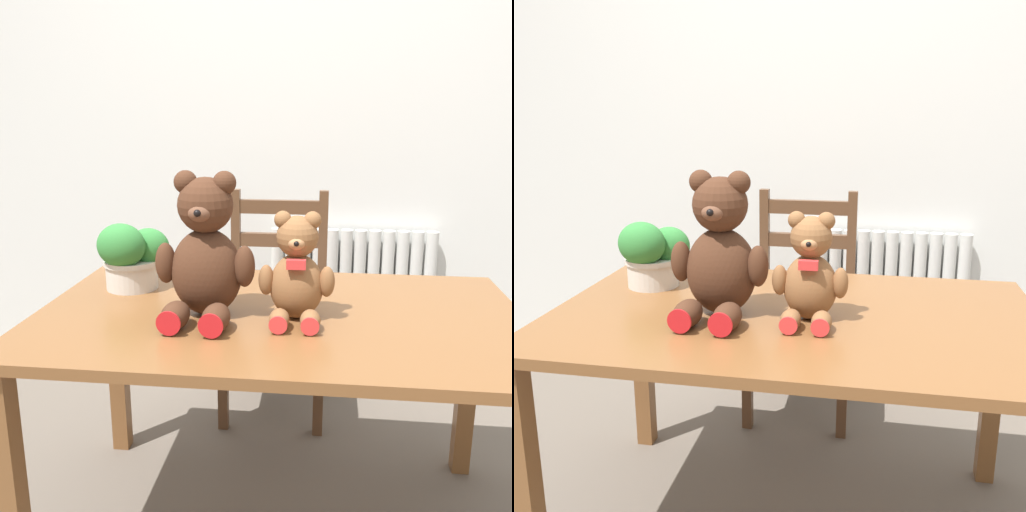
% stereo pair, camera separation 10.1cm
% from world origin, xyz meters
% --- Properties ---
extents(wall_back, '(8.00, 0.04, 2.60)m').
position_xyz_m(wall_back, '(0.00, 1.71, 1.30)').
color(wall_back, silver).
rests_on(wall_back, ground_plane).
extents(radiator, '(0.81, 0.10, 0.72)m').
position_xyz_m(radiator, '(0.27, 1.64, 0.33)').
color(radiator, silver).
rests_on(radiator, ground_plane).
extents(dining_table, '(1.38, 0.86, 0.73)m').
position_xyz_m(dining_table, '(0.00, 0.43, 0.63)').
color(dining_table, brown).
rests_on(dining_table, ground_plane).
extents(wooden_chair_behind, '(0.43, 0.41, 0.95)m').
position_xyz_m(wooden_chair_behind, '(-0.08, 1.23, 0.46)').
color(wooden_chair_behind, brown).
rests_on(wooden_chair_behind, ground_plane).
extents(teddy_bear_left, '(0.28, 0.28, 0.40)m').
position_xyz_m(teddy_bear_left, '(-0.20, 0.38, 0.90)').
color(teddy_bear_left, '#472819').
rests_on(teddy_bear_left, dining_table).
extents(teddy_bear_right, '(0.21, 0.20, 0.30)m').
position_xyz_m(teddy_bear_right, '(0.05, 0.38, 0.85)').
color(teddy_bear_right, brown).
rests_on(teddy_bear_right, dining_table).
extents(potted_plant, '(0.23, 0.21, 0.22)m').
position_xyz_m(potted_plant, '(-0.49, 0.59, 0.84)').
color(potted_plant, beige).
rests_on(potted_plant, dining_table).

